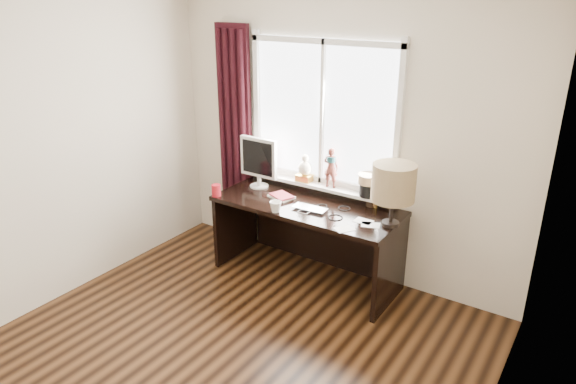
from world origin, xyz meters
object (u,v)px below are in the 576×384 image
Objects in this scene: laptop at (310,209)px; mug at (276,206)px; monitor at (259,160)px; table_lamp at (394,183)px; desk at (312,225)px; red_cup at (216,190)px.

mug reaches higher than laptop.
laptop is 0.30m from mug.
mug is 0.67m from monitor.
mug is 1.02m from table_lamp.
table_lamp is (0.93, 0.30, 0.31)m from mug.
table_lamp reaches higher than monitor.
desk is 0.80m from monitor.
red_cup is (-0.89, -0.20, 0.04)m from laptop.
red_cup is (-0.67, 0.00, 0.00)m from mug.
monitor is at bearing 65.28° from red_cup.
laptop is at bearing -16.54° from monitor.
mug is 0.06× the size of desk.
monitor is at bearing 161.27° from laptop.
red_cup is 0.21× the size of table_lamp.
table_lamp is (1.60, 0.30, 0.31)m from red_cup.
desk is at bearing 71.76° from mug.
mug is 0.67m from red_cup.
red_cup is at bearing 180.00° from mug.
laptop is 0.92m from red_cup.
mug reaches higher than desk.
red_cup is 1.66m from table_lamp.
laptop is 0.59× the size of table_lamp.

